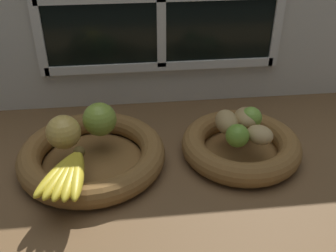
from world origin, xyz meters
The scene contains 12 objects.
ground_plane centered at (0.00, 0.00, -1.50)cm, with size 140.00×90.00×3.00cm, color brown.
back_wall centered at (0.00, 29.77, 27.88)cm, with size 140.00×4.60×55.00cm.
fruit_bowl_left centered at (-18.81, -0.30, 2.58)cm, with size 33.61×33.61×5.51cm.
fruit_bowl_right centered at (16.15, -0.30, 2.59)cm, with size 28.29×28.29×5.51cm.
apple_green_back centered at (-16.67, 4.51, 9.42)cm, with size 7.83×7.83×7.83cm, color #8CAD3D.
apple_golden_left centered at (-24.38, -0.25, 9.32)cm, with size 7.63×7.63×7.63cm, color #DBB756.
banana_bunch_front centered at (-22.58, -11.73, 6.94)cm, with size 10.16×16.81×2.86cm.
potato_oblong centered at (12.81, 2.29, 8.03)cm, with size 7.93×5.20×5.05cm, color tan.
potato_back centered at (18.00, 3.77, 7.85)cm, with size 7.39×5.94×4.68cm, color tan.
potato_small centered at (19.11, -3.26, 7.59)cm, with size 6.23×5.18×4.16cm, color tan.
lime_near centered at (13.75, -3.89, 8.15)cm, with size 5.28×5.28×5.28cm, color #6B9E33.
lime_far centered at (18.94, 3.29, 8.17)cm, with size 5.32×5.32×5.32cm, color #7AAD3D.
Camera 1 is at (-9.63, -74.33, 56.01)cm, focal length 41.99 mm.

